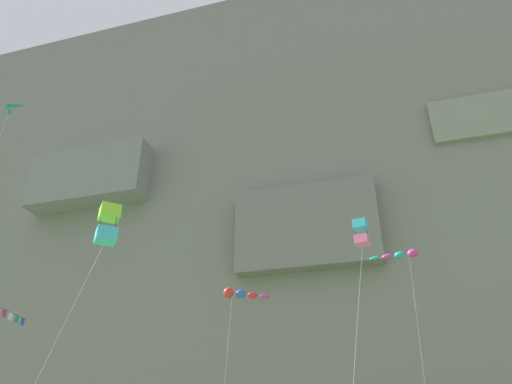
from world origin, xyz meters
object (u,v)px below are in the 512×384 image
(kite_delta_high_center, at_px, (4,115))
(kite_windsock_upper_left, at_px, (240,294))
(kite_windsock_high_right, at_px, (401,255))
(kite_box_front_field, at_px, (108,225))
(kite_box_low_center, at_px, (361,233))
(kite_banner_far_left, at_px, (9,319))

(kite_delta_high_center, xyz_separation_m, kite_windsock_upper_left, (19.24, 9.88, -15.00))
(kite_windsock_high_right, relative_size, kite_box_front_field, 1.41)
(kite_box_front_field, relative_size, kite_box_low_center, 0.82)
(kite_box_front_field, bearing_deg, kite_box_low_center, 44.01)
(kite_windsock_high_right, xyz_separation_m, kite_box_low_center, (-2.33, -10.65, -2.46))
(kite_box_low_center, distance_m, kite_windsock_upper_left, 15.70)
(kite_delta_high_center, bearing_deg, kite_banner_far_left, 104.69)
(kite_box_front_field, distance_m, kite_banner_far_left, 30.24)
(kite_banner_far_left, xyz_separation_m, kite_box_low_center, (32.25, -10.62, 0.02))
(kite_box_front_field, bearing_deg, kite_delta_high_center, 151.55)
(kite_windsock_high_right, bearing_deg, kite_windsock_upper_left, 176.23)
(kite_delta_high_center, xyz_separation_m, kite_box_low_center, (29.89, -1.63, -15.77))
(kite_box_front_field, xyz_separation_m, kite_box_low_center, (9.66, 9.33, 2.44))
(kite_banner_far_left, bearing_deg, kite_windsock_upper_left, 2.35)
(kite_delta_high_center, relative_size, kite_box_low_center, 2.22)
(kite_windsock_high_right, xyz_separation_m, kite_windsock_upper_left, (-12.99, 0.86, -1.69))
(kite_windsock_high_right, xyz_separation_m, kite_delta_high_center, (-32.23, -9.02, 13.31))
(kite_delta_high_center, distance_m, kite_banner_far_left, 18.32)
(kite_windsock_high_right, bearing_deg, kite_box_front_field, -120.97)
(kite_delta_high_center, height_order, kite_box_low_center, kite_delta_high_center)
(kite_delta_high_center, height_order, kite_windsock_upper_left, kite_delta_high_center)
(kite_box_low_center, relative_size, kite_windsock_upper_left, 0.96)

